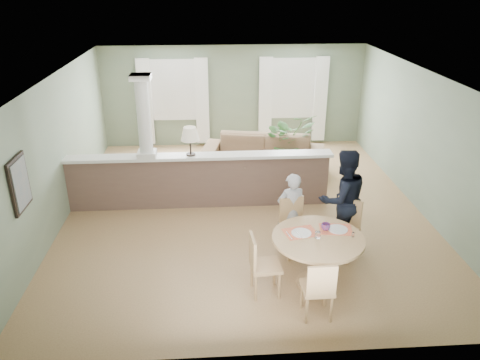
{
  "coord_description": "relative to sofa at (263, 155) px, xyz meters",
  "views": [
    {
      "loc": [
        -0.66,
        -8.44,
        4.35
      ],
      "look_at": [
        -0.16,
        -1.0,
        1.07
      ],
      "focal_mm": 35.0,
      "sensor_mm": 36.0,
      "label": 1
    }
  ],
  "objects": [
    {
      "name": "room_shell",
      "position": [
        -0.62,
        -1.31,
        1.39
      ],
      "size": [
        7.02,
        8.02,
        2.71
      ],
      "color": "gray",
      "rests_on": "ground"
    },
    {
      "name": "chair_side",
      "position": [
        -0.57,
        -4.69,
        0.11
      ],
      "size": [
        0.46,
        0.46,
        0.95
      ],
      "rotation": [
        0.0,
        0.0,
        1.65
      ],
      "color": "tan",
      "rests_on": "ground"
    },
    {
      "name": "sofa",
      "position": [
        0.0,
        0.0,
        0.0
      ],
      "size": [
        3.04,
        1.68,
        0.84
      ],
      "primitive_type": "imported",
      "rotation": [
        0.0,
        0.0,
        -0.2
      ],
      "color": "olive",
      "rests_on": "ground"
    },
    {
      "name": "houseplant",
      "position": [
        0.65,
        0.33,
        0.26
      ],
      "size": [
        1.49,
        1.39,
        1.36
      ],
      "primitive_type": "imported",
      "rotation": [
        0.0,
        0.0,
        0.31
      ],
      "color": "#346528",
      "rests_on": "ground"
    },
    {
      "name": "pony_wall",
      "position": [
        -1.58,
        -1.74,
        0.29
      ],
      "size": [
        5.32,
        0.38,
        2.7
      ],
      "color": "brown",
      "rests_on": "ground"
    },
    {
      "name": "dining_table",
      "position": [
        0.3,
        -4.52,
        0.24
      ],
      "size": [
        1.36,
        1.36,
        0.93
      ],
      "rotation": [
        0.0,
        0.0,
        0.22
      ],
      "color": "tan",
      "rests_on": "ground"
    },
    {
      "name": "chair_far_man",
      "position": [
        0.95,
        -3.72,
        0.12
      ],
      "size": [
        0.62,
        0.62,
        0.98
      ],
      "rotation": [
        0.0,
        0.0,
        -0.65
      ],
      "color": "tan",
      "rests_on": "ground"
    },
    {
      "name": "ground",
      "position": [
        -0.59,
        -1.94,
        -0.42
      ],
      "size": [
        8.0,
        8.0,
        0.0
      ],
      "primitive_type": "plane",
      "color": "tan",
      "rests_on": "ground"
    },
    {
      "name": "chair_near",
      "position": [
        0.15,
        -5.3,
        0.09
      ],
      "size": [
        0.42,
        0.42,
        0.92
      ],
      "rotation": [
        0.0,
        0.0,
        3.15
      ],
      "color": "tan",
      "rests_on": "ground"
    },
    {
      "name": "man_person",
      "position": [
        0.94,
        -3.45,
        0.47
      ],
      "size": [
        1.01,
        0.88,
        1.78
      ],
      "primitive_type": "imported",
      "rotation": [
        0.0,
        0.0,
        3.42
      ],
      "color": "black",
      "rests_on": "ground"
    },
    {
      "name": "child_person",
      "position": [
        0.08,
        -3.41,
        0.26
      ],
      "size": [
        0.55,
        0.42,
        1.37
      ],
      "primitive_type": "imported",
      "rotation": [
        0.0,
        0.0,
        3.34
      ],
      "color": "#A4A4A9",
      "rests_on": "ground"
    },
    {
      "name": "chair_far_boy",
      "position": [
        0.1,
        -3.59,
        0.12
      ],
      "size": [
        0.52,
        0.52,
        0.97
      ],
      "rotation": [
        0.0,
        0.0,
        0.22
      ],
      "color": "tan",
      "rests_on": "ground"
    }
  ]
}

